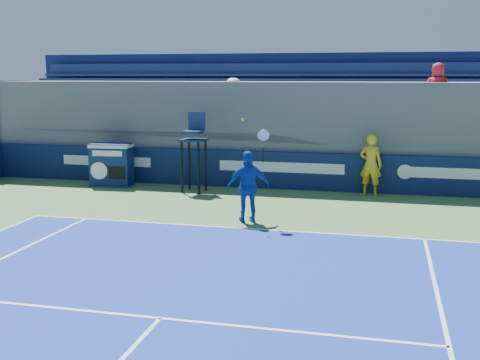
% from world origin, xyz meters
% --- Properties ---
extents(ball_person, '(0.75, 0.57, 1.86)m').
position_xyz_m(ball_person, '(2.79, 16.75, 0.94)').
color(ball_person, yellow).
rests_on(ball_person, apron).
extents(back_hoarding, '(20.40, 0.21, 1.20)m').
position_xyz_m(back_hoarding, '(0.00, 17.10, 0.60)').
color(back_hoarding, '#0B1941').
rests_on(back_hoarding, ground).
extents(match_clock, '(1.37, 0.82, 1.40)m').
position_xyz_m(match_clock, '(-5.50, 16.36, 0.74)').
color(match_clock, '#101E53').
rests_on(match_clock, ground).
extents(umpire_chair, '(0.76, 0.76, 2.48)m').
position_xyz_m(umpire_chair, '(-2.55, 16.02, 1.53)').
color(umpire_chair, black).
rests_on(umpire_chair, ground).
extents(tennis_player, '(1.13, 0.78, 2.57)m').
position_xyz_m(tennis_player, '(-0.04, 12.56, 0.91)').
color(tennis_player, '#1342A0').
rests_on(tennis_player, apron).
extents(stadium_seating, '(21.00, 4.05, 4.40)m').
position_xyz_m(stadium_seating, '(0.01, 19.15, 1.83)').
color(stadium_seating, '#57575D').
rests_on(stadium_seating, ground).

